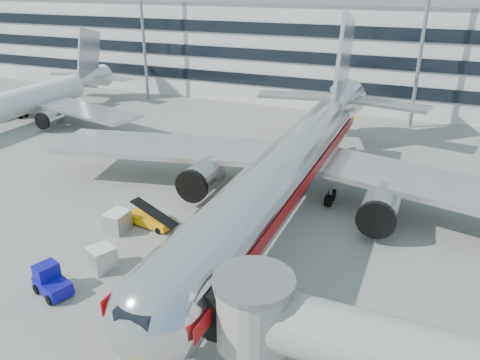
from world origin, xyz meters
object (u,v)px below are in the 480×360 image
at_px(cargo_container_front, 102,258).
at_px(ramp_worker, 56,272).
at_px(baggage_tug, 51,281).
at_px(cargo_container_left, 116,223).
at_px(main_jet, 291,164).
at_px(belt_loader, 150,219).
at_px(cargo_container_right, 119,220).

bearing_deg(cargo_container_front, ramp_worker, -123.97).
bearing_deg(baggage_tug, cargo_container_left, 96.88).
bearing_deg(main_jet, belt_loader, -141.04).
distance_m(main_jet, belt_loader, 13.09).
height_order(baggage_tug, cargo_container_left, baggage_tug).
xyz_separation_m(cargo_container_right, ramp_worker, (0.69, -7.87, 0.10)).
height_order(belt_loader, baggage_tug, belt_loader).
relative_size(main_jet, cargo_container_front, 23.19).
height_order(main_jet, cargo_container_right, main_jet).
bearing_deg(baggage_tug, main_jet, 59.56).
xyz_separation_m(main_jet, cargo_container_left, (-11.71, -9.86, -3.38)).
height_order(cargo_container_right, cargo_container_front, cargo_container_front).
distance_m(main_jet, baggage_tug, 21.39).
xyz_separation_m(cargo_container_left, ramp_worker, (0.62, -7.45, 0.09)).
height_order(belt_loader, cargo_container_front, belt_loader).
height_order(baggage_tug, cargo_container_front, baggage_tug).
bearing_deg(belt_loader, cargo_container_right, -142.59).
relative_size(main_jet, baggage_tug, 16.88).
relative_size(belt_loader, ramp_worker, 2.39).
bearing_deg(cargo_container_front, cargo_container_right, 115.22).
bearing_deg(cargo_container_front, main_jet, 57.59).
bearing_deg(main_jet, cargo_container_right, -141.30).
height_order(baggage_tug, ramp_worker, baggage_tug).
bearing_deg(belt_loader, ramp_worker, -97.94).
bearing_deg(belt_loader, baggage_tug, -95.11).
relative_size(main_jet, belt_loader, 11.35).
bearing_deg(cargo_container_right, main_jet, 38.70).
relative_size(cargo_container_left, cargo_container_right, 1.00).
xyz_separation_m(main_jet, cargo_container_right, (-11.78, -9.44, -3.40)).
xyz_separation_m(main_jet, belt_loader, (-9.78, -7.91, -3.64)).
bearing_deg(baggage_tug, cargo_container_right, 97.02).
distance_m(baggage_tug, ramp_worker, 0.99).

